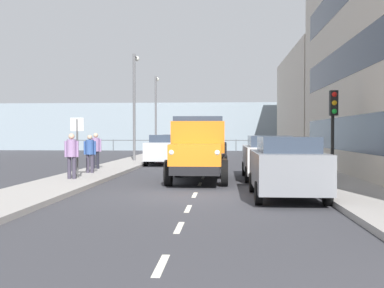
{
  "coord_description": "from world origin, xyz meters",
  "views": [
    {
      "loc": [
        -0.86,
        13.43,
        1.82
      ],
      "look_at": [
        0.7,
        -8.98,
        1.29
      ],
      "focal_mm": 43.32,
      "sensor_mm": 36.0,
      "label": 1
    }
  ],
  "objects_px": {
    "car_grey_kerbside_near": "(286,166)",
    "pedestrian_by_lamp": "(72,152)",
    "street_sign": "(77,137)",
    "lamp_post_promenade": "(135,97)",
    "car_silver_oppositeside_0": "(164,149)",
    "car_white_kerbside_1": "(268,157)",
    "lamp_post_far": "(156,107)",
    "car_maroon_oppositeside_1": "(175,146)",
    "traffic_light_near": "(333,115)",
    "pedestrian_near_railing": "(90,151)",
    "pedestrian_in_dark_coat": "(96,148)",
    "truck_vintage_orange": "(198,150)"
  },
  "relations": [
    {
      "from": "car_silver_oppositeside_0",
      "to": "traffic_light_near",
      "type": "bearing_deg",
      "value": 127.67
    },
    {
      "from": "car_white_kerbside_1",
      "to": "pedestrian_near_railing",
      "type": "height_order",
      "value": "pedestrian_near_railing"
    },
    {
      "from": "car_white_kerbside_1",
      "to": "lamp_post_promenade",
      "type": "distance_m",
      "value": 12.5
    },
    {
      "from": "car_maroon_oppositeside_1",
      "to": "pedestrian_by_lamp",
      "type": "distance_m",
      "value": 16.29
    },
    {
      "from": "lamp_post_promenade",
      "to": "car_silver_oppositeside_0",
      "type": "bearing_deg",
      "value": 142.13
    },
    {
      "from": "truck_vintage_orange",
      "to": "pedestrian_near_railing",
      "type": "xyz_separation_m",
      "value": [
        4.68,
        -1.96,
        -0.09
      ]
    },
    {
      "from": "car_maroon_oppositeside_1",
      "to": "car_white_kerbside_1",
      "type": "bearing_deg",
      "value": 109.96
    },
    {
      "from": "car_white_kerbside_1",
      "to": "pedestrian_by_lamp",
      "type": "relative_size",
      "value": 2.72
    },
    {
      "from": "pedestrian_in_dark_coat",
      "to": "lamp_post_promenade",
      "type": "bearing_deg",
      "value": -94.41
    },
    {
      "from": "pedestrian_by_lamp",
      "to": "street_sign",
      "type": "distance_m",
      "value": 0.77
    },
    {
      "from": "car_white_kerbside_1",
      "to": "street_sign",
      "type": "height_order",
      "value": "street_sign"
    },
    {
      "from": "truck_vintage_orange",
      "to": "car_maroon_oppositeside_1",
      "type": "height_order",
      "value": "truck_vintage_orange"
    },
    {
      "from": "car_silver_oppositeside_0",
      "to": "lamp_post_promenade",
      "type": "height_order",
      "value": "lamp_post_promenade"
    },
    {
      "from": "truck_vintage_orange",
      "to": "lamp_post_far",
      "type": "bearing_deg",
      "value": -77.43
    },
    {
      "from": "traffic_light_near",
      "to": "car_white_kerbside_1",
      "type": "bearing_deg",
      "value": -32.81
    },
    {
      "from": "lamp_post_far",
      "to": "car_white_kerbside_1",
      "type": "bearing_deg",
      "value": 110.41
    },
    {
      "from": "car_grey_kerbside_near",
      "to": "car_maroon_oppositeside_1",
      "type": "height_order",
      "value": "same"
    },
    {
      "from": "lamp_post_promenade",
      "to": "street_sign",
      "type": "bearing_deg",
      "value": 89.86
    },
    {
      "from": "pedestrian_by_lamp",
      "to": "car_silver_oppositeside_0",
      "type": "bearing_deg",
      "value": -101.85
    },
    {
      "from": "car_grey_kerbside_near",
      "to": "car_white_kerbside_1",
      "type": "relative_size",
      "value": 0.91
    },
    {
      "from": "pedestrian_in_dark_coat",
      "to": "traffic_light_near",
      "type": "distance_m",
      "value": 10.92
    },
    {
      "from": "pedestrian_near_railing",
      "to": "pedestrian_in_dark_coat",
      "type": "xyz_separation_m",
      "value": [
        0.37,
        -2.22,
        0.05
      ]
    },
    {
      "from": "car_grey_kerbside_near",
      "to": "traffic_light_near",
      "type": "height_order",
      "value": "traffic_light_near"
    },
    {
      "from": "car_silver_oppositeside_0",
      "to": "pedestrian_near_railing",
      "type": "relative_size",
      "value": 2.6
    },
    {
      "from": "traffic_light_near",
      "to": "car_maroon_oppositeside_1",
      "type": "bearing_deg",
      "value": -64.82
    },
    {
      "from": "car_grey_kerbside_near",
      "to": "street_sign",
      "type": "relative_size",
      "value": 1.81
    },
    {
      "from": "car_white_kerbside_1",
      "to": "lamp_post_promenade",
      "type": "xyz_separation_m",
      "value": [
        7.21,
        -9.72,
        3.13
      ]
    },
    {
      "from": "car_silver_oppositeside_0",
      "to": "street_sign",
      "type": "distance_m",
      "value": 9.74
    },
    {
      "from": "lamp_post_promenade",
      "to": "street_sign",
      "type": "distance_m",
      "value": 11.31
    },
    {
      "from": "car_silver_oppositeside_0",
      "to": "car_white_kerbside_1",
      "type": "bearing_deg",
      "value": 122.49
    },
    {
      "from": "car_white_kerbside_1",
      "to": "pedestrian_in_dark_coat",
      "type": "bearing_deg",
      "value": -20.69
    },
    {
      "from": "car_grey_kerbside_near",
      "to": "traffic_light_near",
      "type": "distance_m",
      "value": 4.8
    },
    {
      "from": "truck_vintage_orange",
      "to": "lamp_post_far",
      "type": "height_order",
      "value": "lamp_post_far"
    },
    {
      "from": "car_grey_kerbside_near",
      "to": "car_maroon_oppositeside_1",
      "type": "distance_m",
      "value": 20.32
    },
    {
      "from": "car_grey_kerbside_near",
      "to": "pedestrian_by_lamp",
      "type": "relative_size",
      "value": 2.46
    },
    {
      "from": "lamp_post_far",
      "to": "lamp_post_promenade",
      "type": "bearing_deg",
      "value": 91.03
    },
    {
      "from": "traffic_light_near",
      "to": "lamp_post_far",
      "type": "height_order",
      "value": "lamp_post_far"
    },
    {
      "from": "car_grey_kerbside_near",
      "to": "lamp_post_far",
      "type": "relative_size",
      "value": 0.64
    },
    {
      "from": "car_silver_oppositeside_0",
      "to": "pedestrian_in_dark_coat",
      "type": "height_order",
      "value": "pedestrian_in_dark_coat"
    },
    {
      "from": "lamp_post_promenade",
      "to": "car_maroon_oppositeside_1",
      "type": "bearing_deg",
      "value": -114.06
    },
    {
      "from": "truck_vintage_orange",
      "to": "traffic_light_near",
      "type": "distance_m",
      "value": 5.04
    },
    {
      "from": "car_grey_kerbside_near",
      "to": "pedestrian_in_dark_coat",
      "type": "relative_size",
      "value": 2.44
    },
    {
      "from": "car_silver_oppositeside_0",
      "to": "street_sign",
      "type": "bearing_deg",
      "value": 77.75
    },
    {
      "from": "pedestrian_by_lamp",
      "to": "lamp_post_far",
      "type": "bearing_deg",
      "value": -89.7
    },
    {
      "from": "car_white_kerbside_1",
      "to": "car_silver_oppositeside_0",
      "type": "height_order",
      "value": "same"
    },
    {
      "from": "pedestrian_near_railing",
      "to": "street_sign",
      "type": "relative_size",
      "value": 0.71
    },
    {
      "from": "pedestrian_by_lamp",
      "to": "car_maroon_oppositeside_1",
      "type": "bearing_deg",
      "value": -97.41
    },
    {
      "from": "car_maroon_oppositeside_1",
      "to": "lamp_post_promenade",
      "type": "bearing_deg",
      "value": 65.94
    },
    {
      "from": "car_white_kerbside_1",
      "to": "lamp_post_far",
      "type": "height_order",
      "value": "lamp_post_far"
    },
    {
      "from": "pedestrian_by_lamp",
      "to": "lamp_post_promenade",
      "type": "distance_m",
      "value": 11.96
    }
  ]
}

